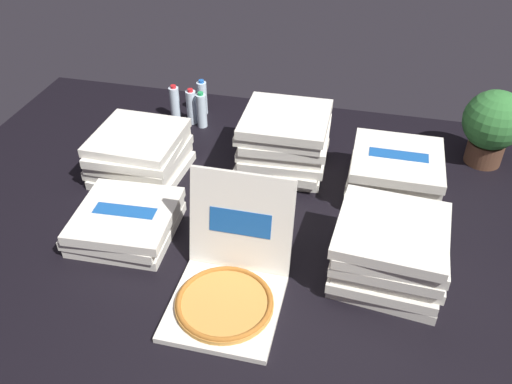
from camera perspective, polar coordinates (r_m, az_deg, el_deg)
ground_plane at (r=2.37m, az=-0.67°, el=-4.30°), size 3.20×2.40×0.02m
open_pizza_box at (r=2.04m, az=-2.86°, el=-9.44°), size 0.40×0.51×0.42m
pizza_stack_left_mid at (r=2.59m, az=14.45°, el=1.88°), size 0.43×0.44×0.22m
pizza_stack_right_near at (r=2.71m, az=-12.20°, el=3.97°), size 0.45×0.44×0.22m
pizza_stack_center_near at (r=2.14m, az=13.96°, el=-5.99°), size 0.46×0.45×0.26m
pizza_stack_left_near at (r=2.67m, az=3.01°, el=5.37°), size 0.45×0.44×0.31m
pizza_stack_left_far at (r=2.37m, az=-13.61°, el=-3.08°), size 0.44×0.44×0.13m
water_bottle_0 at (r=3.10m, az=-6.83°, el=8.92°), size 0.06×0.06×0.21m
water_bottle_1 at (r=3.19m, az=-5.70°, el=9.89°), size 0.06×0.06×0.21m
water_bottle_2 at (r=3.15m, az=-8.57°, el=9.27°), size 0.06×0.06×0.21m
water_bottle_3 at (r=3.06m, az=-5.77°, el=8.58°), size 0.06×0.06×0.21m
potted_plant at (r=2.91m, az=23.73°, el=6.57°), size 0.30×0.30×0.39m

